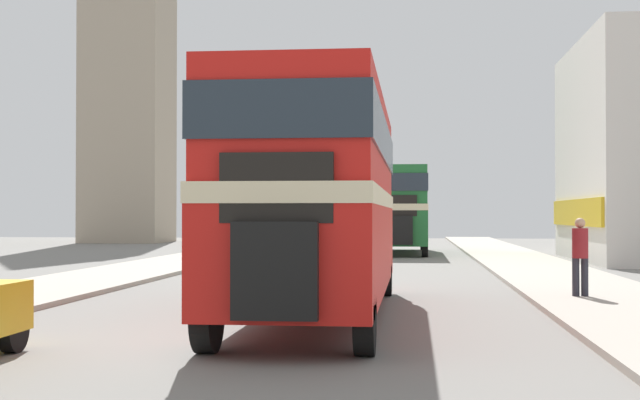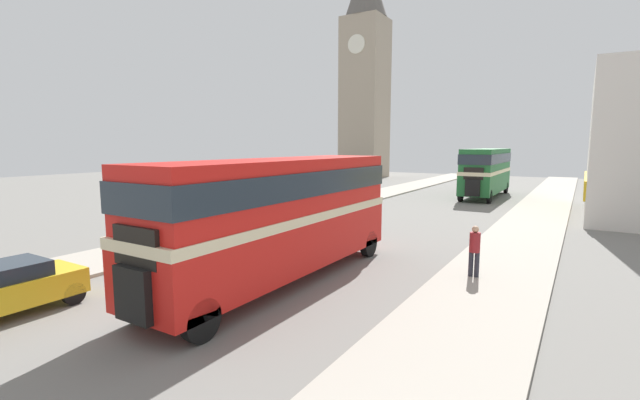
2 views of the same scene
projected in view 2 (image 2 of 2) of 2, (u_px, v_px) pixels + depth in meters
ground_plane at (176, 315)px, 11.49m from camera, size 120.00×120.00×0.00m
sidewalk_right at (419, 386)px, 7.96m from camera, size 3.50×120.00×0.12m
sidewalk_left at (46, 273)px, 15.00m from camera, size 3.50×120.00×0.12m
double_decker_bus at (280, 209)px, 13.99m from camera, size 2.50×11.03×4.08m
bus_distant at (486, 169)px, 37.02m from camera, size 2.48×10.22×4.18m
pedestrian_walking at (475, 248)px, 14.31m from camera, size 0.35×0.35×1.73m
church_tower at (365, 66)px, 58.42m from camera, size 5.71×5.71×29.93m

